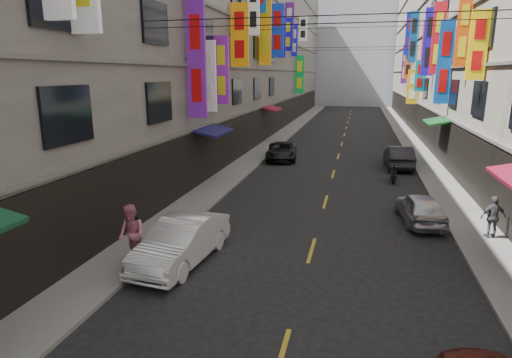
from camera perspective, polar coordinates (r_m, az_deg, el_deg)
The scene contains 16 objects.
sidewalk_left at distance 39.09m, azimuth 2.52°, elevation 5.11°, with size 2.00×90.00×0.12m, color slate.
sidewalk_right at distance 38.67m, azimuth 20.30°, elevation 4.17°, with size 2.00×90.00×0.12m, color slate.
building_row_left at distance 40.37m, azimuth -6.17°, elevation 18.74°, with size 10.14×90.00×19.00m.
building_row_right at distance 39.56m, azimuth 30.53°, elevation 17.10°, with size 10.14×90.00×19.00m.
haze_block at distance 88.09m, azimuth 13.18°, elevation 16.74°, with size 18.00×8.00×22.00m, color #A5ACB7.
shop_signage at distance 31.17m, azimuth 11.03°, elevation 19.35°, with size 14.00×55.00×11.91m.
street_awnings at distance 22.29m, azimuth 6.70°, elevation 6.07°, with size 13.99×35.20×0.41m.
overhead_cables at distance 26.13m, azimuth 11.13°, elevation 19.80°, with size 14.00×38.04×1.24m.
lane_markings at distance 35.47m, azimuth 11.16°, elevation 3.87°, with size 0.12×80.20×0.01m.
scooter_far_right at distance 25.55m, azimuth 17.86°, elevation 0.65°, with size 0.50×1.80×1.14m.
car_left_mid at distance 14.12m, azimuth -9.91°, elevation -8.16°, with size 1.55×4.43×1.46m, color white.
car_left_far at distance 30.65m, azimuth 3.45°, elevation 3.74°, with size 2.05×4.44×1.24m, color black.
car_right_mid at distance 18.82m, azimuth 21.05°, elevation -3.63°, with size 1.48×3.67×1.25m, color silver.
car_right_far at distance 29.38m, azimuth 18.48°, elevation 2.82°, with size 1.53×4.40×1.45m, color #26252C.
pedestrian_lfar at distance 14.08m, azimuth -16.27°, elevation -7.10°, with size 0.93×0.64×1.91m, color #D67192.
pedestrian_rfar at distance 17.85m, azimuth 29.08°, elevation -4.46°, with size 0.92×0.52×1.57m, color #4F4F51.
Camera 1 is at (1.35, 4.06, 5.96)m, focal length 30.00 mm.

